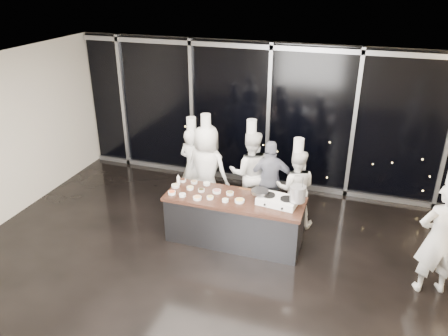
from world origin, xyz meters
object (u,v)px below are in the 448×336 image
object	(u,v)px
guest	(270,181)
chef_right	(295,188)
chef_far_left	(193,166)
demo_counter	(234,220)
chef_center	(250,172)
chef_left	(207,170)
stock_pot	(298,194)
stove	(278,200)
frying_pan	(259,191)
chef_side	(439,238)

from	to	relation	value
guest	chef_right	size ratio (longest dim) A/B	0.91
chef_far_left	demo_counter	bearing A→B (deg)	156.57
demo_counter	chef_center	distance (m)	1.21
chef_left	chef_center	size ratio (longest dim) A/B	1.05
chef_center	stock_pot	bearing A→B (deg)	118.23
demo_counter	chef_left	distance (m)	1.31
stove	guest	xyz separation A→B (m)	(-0.35, 1.01, -0.15)
frying_pan	stock_pot	distance (m)	0.68
guest	chef_far_left	bearing A→B (deg)	-13.81
stock_pot	chef_center	distance (m)	1.62
frying_pan	guest	distance (m)	1.00
stove	chef_left	bearing A→B (deg)	159.28
guest	chef_left	bearing A→B (deg)	-5.26
chef_far_left	frying_pan	bearing A→B (deg)	166.38
chef_far_left	guest	size ratio (longest dim) A/B	1.18
chef_right	chef_far_left	bearing A→B (deg)	-12.68
stove	chef_left	distance (m)	1.82
stock_pot	chef_center	bearing A→B (deg)	134.44
stove	stock_pot	bearing A→B (deg)	0.35
stove	chef_side	size ratio (longest dim) A/B	0.34
stove	chef_side	distance (m)	2.53
stove	chef_left	size ratio (longest dim) A/B	0.34
chef_left	chef_side	distance (m)	4.28
chef_far_left	chef_center	distance (m)	1.21
chef_right	frying_pan	bearing A→B (deg)	51.51
stock_pot	guest	bearing A→B (deg)	123.26
chef_left	guest	size ratio (longest dim) A/B	1.28
demo_counter	chef_side	size ratio (longest dim) A/B	1.18
frying_pan	chef_far_left	bearing A→B (deg)	155.70
stock_pot	chef_side	xyz separation A→B (m)	(2.17, -0.30, -0.23)
demo_counter	chef_far_left	world-z (taller)	chef_far_left
guest	chef_side	size ratio (longest dim) A/B	0.78
guest	chef_center	bearing A→B (deg)	-24.74
demo_counter	chef_right	xyz separation A→B (m)	(0.92, 0.93, 0.34)
guest	chef_side	xyz separation A→B (m)	(2.85, -1.35, 0.13)
chef_far_left	chef_center	bearing A→B (deg)	-159.65
stock_pot	chef_right	distance (m)	1.03
chef_center	chef_side	world-z (taller)	chef_side
stove	chef_right	bearing A→B (deg)	86.83
demo_counter	guest	size ratio (longest dim) A/B	1.51
frying_pan	guest	bearing A→B (deg)	97.93
chef_side	demo_counter	bearing A→B (deg)	-23.89
frying_pan	chef_right	distance (m)	1.03
frying_pan	stock_pot	size ratio (longest dim) A/B	2.05
chef_far_left	chef_center	world-z (taller)	chef_center
chef_center	chef_left	bearing A→B (deg)	0.81
chef_center	chef_side	xyz separation A→B (m)	(3.29, -1.44, 0.06)
stove	chef_center	xyz separation A→B (m)	(-0.78, 1.10, -0.08)
chef_side	stock_pot	bearing A→B (deg)	-26.43
chef_far_left	chef_side	distance (m)	4.71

